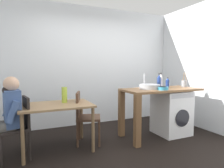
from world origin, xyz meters
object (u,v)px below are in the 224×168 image
(dining_table, at_px, (56,110))
(washing_machine, at_px, (171,112))
(bottle_clear_small, at_px, (167,83))
(seated_person, at_px, (6,114))
(bottle_squat_brown, at_px, (161,81))
(utensil_crock, at_px, (184,84))
(vase, at_px, (64,95))
(bottle_tall_green, at_px, (159,81))
(chair_opposite, at_px, (84,115))
(chair_person_seat, at_px, (19,124))
(mixing_bowl, at_px, (163,88))

(dining_table, relative_size, washing_machine, 1.28)
(dining_table, distance_m, bottle_clear_small, 2.21)
(seated_person, distance_m, bottle_squat_brown, 2.83)
(bottle_clear_small, bearing_deg, seated_person, -178.53)
(bottle_clear_small, bearing_deg, utensil_crock, -8.99)
(washing_machine, distance_m, vase, 2.11)
(washing_machine, xyz_separation_m, bottle_tall_green, (-0.24, 0.10, 0.62))
(chair_opposite, bearing_deg, utensil_crock, 105.07)
(seated_person, height_order, utensil_crock, utensil_crock)
(bottle_squat_brown, bearing_deg, chair_opposite, 179.45)
(chair_person_seat, height_order, washing_machine, chair_person_seat)
(chair_person_seat, distance_m, utensil_crock, 3.15)
(seated_person, xyz_separation_m, vase, (0.86, 0.21, 0.20))
(bottle_tall_green, relative_size, bottle_clear_small, 1.39)
(bottle_tall_green, bearing_deg, dining_table, 178.50)
(chair_person_seat, relative_size, chair_opposite, 1.00)
(dining_table, bearing_deg, utensil_crock, -2.27)
(utensil_crock, distance_m, vase, 2.43)
(bottle_tall_green, bearing_deg, washing_machine, -23.46)
(bottle_squat_brown, height_order, bottle_clear_small, bottle_squat_brown)
(seated_person, distance_m, bottle_tall_green, 2.69)
(dining_table, xyz_separation_m, utensil_crock, (2.56, -0.10, 0.35))
(dining_table, xyz_separation_m, washing_machine, (2.20, -0.15, -0.21))
(dining_table, bearing_deg, chair_person_seat, -170.92)
(bottle_squat_brown, bearing_deg, bottle_clear_small, -47.90)
(mixing_bowl, bearing_deg, bottle_tall_green, 63.87)
(seated_person, height_order, bottle_clear_small, seated_person)
(dining_table, distance_m, mixing_bowl, 1.87)
(chair_person_seat, distance_m, bottle_clear_small, 2.77)
(bottle_tall_green, bearing_deg, vase, 175.22)
(seated_person, xyz_separation_m, bottle_tall_green, (2.67, 0.06, 0.38))
(bottle_clear_small, distance_m, mixing_bowl, 0.48)
(chair_opposite, distance_m, utensil_crock, 2.15)
(bottle_clear_small, height_order, utensil_crock, utensil_crock)
(chair_opposite, xyz_separation_m, vase, (-0.33, 0.02, 0.36))
(mixing_bowl, relative_size, utensil_crock, 0.69)
(chair_person_seat, relative_size, bottle_squat_brown, 3.10)
(utensil_crock, bearing_deg, vase, 175.23)
(dining_table, distance_m, seated_person, 0.72)
(washing_machine, distance_m, bottle_squat_brown, 0.67)
(vase, bearing_deg, chair_person_seat, -164.94)
(mixing_bowl, bearing_deg, washing_machine, 27.27)
(washing_machine, relative_size, utensil_crock, 2.87)
(washing_machine, xyz_separation_m, mixing_bowl, (-0.38, -0.20, 0.52))
(dining_table, height_order, bottle_tall_green, bottle_tall_green)
(bottle_tall_green, height_order, bottle_squat_brown, bottle_squat_brown)
(seated_person, distance_m, mixing_bowl, 2.55)
(chair_person_seat, xyz_separation_m, bottle_clear_small, (2.73, 0.05, 0.51))
(dining_table, xyz_separation_m, vase, (0.15, 0.10, 0.23))
(dining_table, distance_m, chair_person_seat, 0.57)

